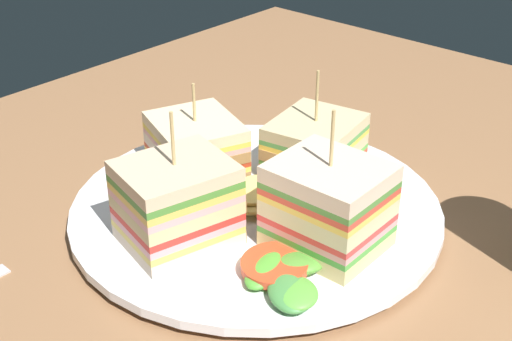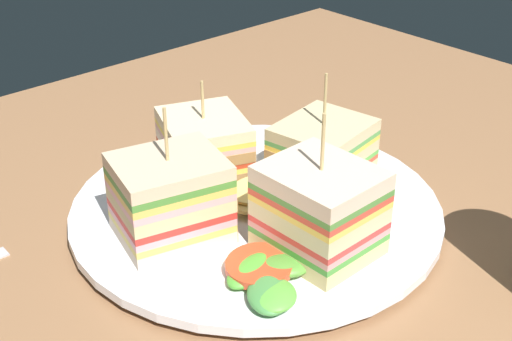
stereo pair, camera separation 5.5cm
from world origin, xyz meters
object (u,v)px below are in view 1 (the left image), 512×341
chip_pile (259,196)px  sandwich_wedge_3 (196,146)px  plate (256,210)px  sandwich_wedge_1 (328,206)px  sandwich_wedge_0 (177,203)px  sandwich_wedge_2 (314,146)px

chip_pile → sandwich_wedge_3: bearing=-96.0°
sandwich_wedge_3 → plate: bearing=15.9°
plate → chip_pile: (0.05, 0.33, 1.42)cm
sandwich_wedge_1 → chip_pile: sandwich_wedge_1 is taller
sandwich_wedge_0 → chip_pile: bearing=4.6°
sandwich_wedge_0 → sandwich_wedge_3: bearing=52.8°
plate → sandwich_wedge_2: size_ratio=3.23×
sandwich_wedge_0 → sandwich_wedge_1: bearing=-37.1°
sandwich_wedge_2 → chip_pile: sandwich_wedge_2 is taller
sandwich_wedge_2 → chip_pile: bearing=-6.9°
sandwich_wedge_0 → chip_pile: sandwich_wedge_0 is taller
sandwich_wedge_0 → sandwich_wedge_3: 10.33cm
plate → sandwich_wedge_0: 8.20cm
sandwich_wedge_3 → chip_pile: (0.80, 7.65, -1.38)cm
sandwich_wedge_2 → sandwich_wedge_3: bearing=-57.6°
sandwich_wedge_2 → chip_pile: (7.41, 0.37, -1.37)cm
sandwich_wedge_1 → sandwich_wedge_3: size_ratio=1.11×
sandwich_wedge_1 → chip_pile: bearing=-6.9°
sandwich_wedge_3 → chip_pile: 7.82cm
sandwich_wedge_2 → sandwich_wedge_3: (6.60, -7.29, 0.01)cm
plate → chip_pile: 1.46cm
plate → sandwich_wedge_2: 7.87cm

